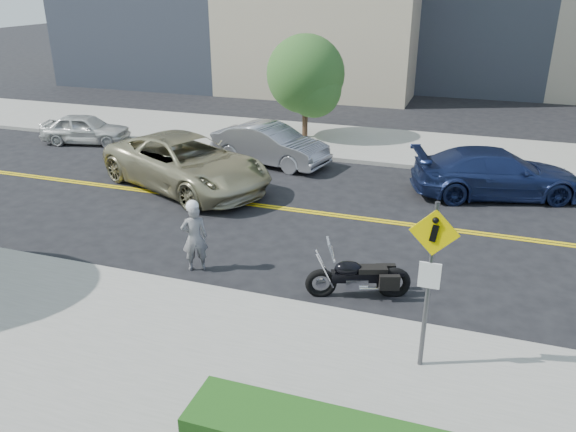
# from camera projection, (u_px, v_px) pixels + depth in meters

# --- Properties ---
(ground_plane) EXTENTS (120.00, 120.00, 0.00)m
(ground_plane) POSITION_uv_depth(u_px,v_px,m) (299.00, 211.00, 16.45)
(ground_plane) COLOR black
(ground_plane) RESTS_ON ground
(sidewalk_near) EXTENTS (60.00, 5.00, 0.15)m
(sidewalk_near) POSITION_uv_depth(u_px,v_px,m) (169.00, 360.00, 9.88)
(sidewalk_near) COLOR #9E9B91
(sidewalk_near) RESTS_ON ground_plane
(sidewalk_far) EXTENTS (60.00, 5.00, 0.15)m
(sidewalk_far) POSITION_uv_depth(u_px,v_px,m) (354.00, 143.00, 22.96)
(sidewalk_far) COLOR #9E9B91
(sidewalk_far) RESTS_ON ground_plane
(pedestrian_sign) EXTENTS (0.78, 0.08, 3.00)m
(pedestrian_sign) POSITION_uv_depth(u_px,v_px,m) (430.00, 272.00, 8.94)
(pedestrian_sign) COLOR #4C4C51
(pedestrian_sign) RESTS_ON sidewalk_near
(motorcyclist) EXTENTS (0.71, 0.64, 1.73)m
(motorcyclist) POSITION_uv_depth(u_px,v_px,m) (194.00, 236.00, 12.80)
(motorcyclist) COLOR silver
(motorcyclist) RESTS_ON ground
(motorcycle) EXTENTS (2.25, 1.33, 1.31)m
(motorcycle) POSITION_uv_depth(u_px,v_px,m) (359.00, 268.00, 11.78)
(motorcycle) COLOR black
(motorcycle) RESTS_ON ground
(suv) EXTENTS (6.65, 4.95, 1.68)m
(suv) POSITION_uv_depth(u_px,v_px,m) (186.00, 163.00, 17.96)
(suv) COLOR tan
(suv) RESTS_ON ground
(parked_car_white) EXTENTS (3.76, 2.16, 1.21)m
(parked_car_white) POSITION_uv_depth(u_px,v_px,m) (86.00, 129.00, 22.99)
(parked_car_white) COLOR silver
(parked_car_white) RESTS_ON ground
(parked_car_silver) EXTENTS (4.61, 2.48, 1.44)m
(parked_car_silver) POSITION_uv_depth(u_px,v_px,m) (270.00, 145.00, 20.36)
(parked_car_silver) COLOR #929499
(parked_car_silver) RESTS_ON ground
(parked_car_blue) EXTENTS (5.49, 3.49, 1.48)m
(parked_car_blue) POSITION_uv_depth(u_px,v_px,m) (496.00, 173.00, 17.30)
(parked_car_blue) COLOR navy
(parked_car_blue) RESTS_ON ground
(tree_far_a) EXTENTS (3.16, 3.16, 4.31)m
(tree_far_a) POSITION_uv_depth(u_px,v_px,m) (306.00, 74.00, 22.57)
(tree_far_a) COLOR #382619
(tree_far_a) RESTS_ON ground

